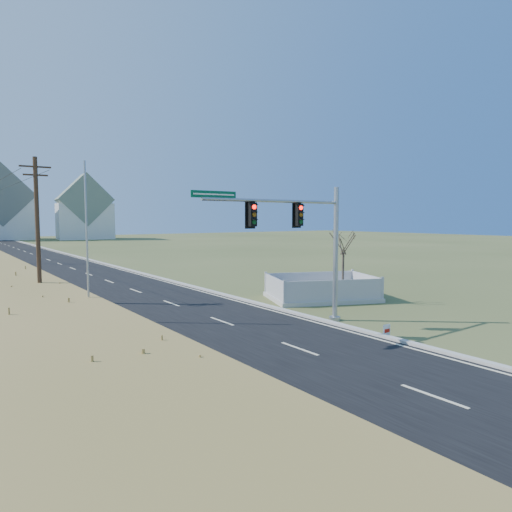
{
  "coord_description": "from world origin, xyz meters",
  "views": [
    {
      "loc": [
        -11.8,
        -15.57,
        5.28
      ],
      "look_at": [
        1.33,
        2.88,
        3.4
      ],
      "focal_mm": 32.0,
      "sensor_mm": 36.0,
      "label": 1
    }
  ],
  "objects_px": {
    "traffic_signal_mast": "(309,240)",
    "bare_tree": "(343,241)",
    "flagpole": "(87,259)",
    "open_sign": "(387,331)",
    "fence_enclosure": "(321,295)"
  },
  "relations": [
    {
      "from": "traffic_signal_mast",
      "to": "bare_tree",
      "type": "bearing_deg",
      "value": 28.73
    },
    {
      "from": "traffic_signal_mast",
      "to": "flagpole",
      "type": "xyz_separation_m",
      "value": [
        -8.68,
        6.88,
        -1.0
      ]
    },
    {
      "from": "bare_tree",
      "to": "open_sign",
      "type": "bearing_deg",
      "value": -122.86
    },
    {
      "from": "fence_enclosure",
      "to": "flagpole",
      "type": "distance_m",
      "value": 14.72
    },
    {
      "from": "flagpole",
      "to": "open_sign",
      "type": "bearing_deg",
      "value": -46.62
    },
    {
      "from": "flagpole",
      "to": "traffic_signal_mast",
      "type": "bearing_deg",
      "value": -38.43
    },
    {
      "from": "traffic_signal_mast",
      "to": "bare_tree",
      "type": "relative_size",
      "value": 1.8
    },
    {
      "from": "flagpole",
      "to": "bare_tree",
      "type": "relative_size",
      "value": 1.7
    },
    {
      "from": "flagpole",
      "to": "fence_enclosure",
      "type": "bearing_deg",
      "value": -7.53
    },
    {
      "from": "traffic_signal_mast",
      "to": "flagpole",
      "type": "height_order",
      "value": "flagpole"
    },
    {
      "from": "traffic_signal_mast",
      "to": "fence_enclosure",
      "type": "relative_size",
      "value": 1.09
    },
    {
      "from": "bare_tree",
      "to": "fence_enclosure",
      "type": "bearing_deg",
      "value": 98.72
    },
    {
      "from": "fence_enclosure",
      "to": "flagpole",
      "type": "relative_size",
      "value": 0.98
    },
    {
      "from": "traffic_signal_mast",
      "to": "open_sign",
      "type": "relative_size",
      "value": 15.74
    },
    {
      "from": "bare_tree",
      "to": "traffic_signal_mast",
      "type": "bearing_deg",
      "value": -150.33
    }
  ]
}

